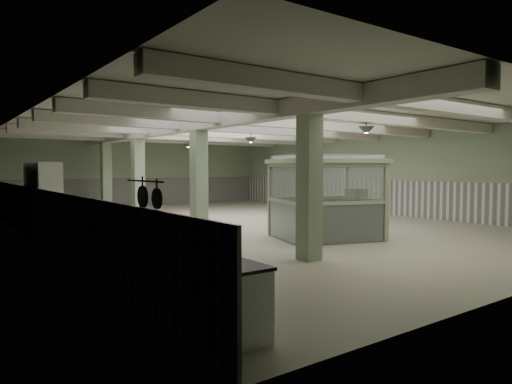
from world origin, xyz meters
TOP-DOWN VIEW (x-y plane):
  - floor at (0.00, 0.00)m, footprint 20.00×20.00m
  - ceiling at (0.00, 0.00)m, footprint 14.00×20.00m
  - wall_back at (0.00, 10.00)m, footprint 14.00×0.02m
  - wall_left at (-7.00, 0.00)m, footprint 0.02×20.00m
  - wall_right at (7.00, 0.00)m, footprint 0.02×20.00m
  - wainscot_left at (-6.97, 0.00)m, footprint 0.05×19.90m
  - wainscot_right at (6.97, 0.00)m, footprint 0.05×19.90m
  - wainscot_back at (0.00, 9.97)m, footprint 13.90×0.05m
  - girder at (-2.50, 0.00)m, footprint 0.45×19.90m
  - beam_a at (0.00, -7.50)m, footprint 13.90×0.35m
  - beam_b at (0.00, -5.00)m, footprint 13.90×0.35m
  - beam_c at (0.00, -2.50)m, footprint 13.90×0.35m
  - beam_d at (0.00, 0.00)m, footprint 13.90×0.35m
  - beam_e at (0.00, 2.50)m, footprint 13.90×0.35m
  - beam_f at (0.00, 5.00)m, footprint 13.90×0.35m
  - beam_g at (0.00, 7.50)m, footprint 13.90×0.35m
  - column_a at (-2.50, -6.00)m, footprint 0.42×0.42m
  - column_b at (-2.50, -1.00)m, footprint 0.42×0.42m
  - column_c at (-2.50, 4.00)m, footprint 0.42×0.42m
  - column_d at (-2.50, 8.00)m, footprint 0.42×0.42m
  - hook_rail at (-6.93, -7.60)m, footprint 0.02×1.20m
  - pendant_front at (0.50, -5.00)m, footprint 0.44×0.44m
  - pendant_mid at (0.50, 0.50)m, footprint 0.44×0.44m
  - pendant_back at (0.50, 5.50)m, footprint 0.44×0.44m
  - prep_counter at (-6.54, -7.00)m, footprint 0.85×4.85m
  - pitcher_near at (-6.65, -6.39)m, footprint 0.24×0.26m
  - pitcher_far at (-6.56, -7.91)m, footprint 0.19×0.22m
  - veg_colander at (-6.61, -7.68)m, footprint 0.43×0.43m
  - orange_bowl at (-6.50, -5.95)m, footprint 0.31×0.31m
  - skillet_near at (-6.88, -7.89)m, footprint 0.04×0.27m
  - skillet_far at (-6.88, -7.41)m, footprint 0.04×0.30m
  - walkin_cooler at (-6.62, 0.65)m, footprint 0.95×2.37m
  - guard_booth at (-0.02, -3.97)m, footprint 3.44×3.15m
  - filing_cabinet at (1.39, -3.87)m, footprint 0.63×0.75m

SIDE VIEW (x-z plane):
  - floor at x=0.00m, z-range 0.00..0.00m
  - prep_counter at x=-6.54m, z-range 0.01..0.92m
  - filing_cabinet at x=1.39m, z-range 0.00..1.39m
  - wainscot_left at x=-6.97m, z-range 0.00..1.50m
  - wainscot_right at x=6.97m, z-range 0.00..1.50m
  - wainscot_back at x=0.00m, z-range 0.00..1.50m
  - orange_bowl at x=-6.50m, z-range 0.90..0.99m
  - veg_colander at x=-6.61m, z-range 0.90..1.09m
  - pitcher_far at x=-6.56m, z-range 0.90..1.16m
  - pitcher_near at x=-6.65m, z-range 0.90..1.17m
  - walkin_cooler at x=-6.62m, z-range 0.00..2.17m
  - guard_booth at x=-0.02m, z-range 0.40..2.79m
  - skillet_near at x=-6.88m, z-range 1.49..1.77m
  - skillet_far at x=-6.88m, z-range 1.48..1.78m
  - wall_back at x=0.00m, z-range 0.00..3.60m
  - wall_left at x=-7.00m, z-range 0.00..3.60m
  - wall_right at x=7.00m, z-range 0.00..3.60m
  - column_a at x=-2.50m, z-range 0.00..3.60m
  - column_b at x=-2.50m, z-range 0.00..3.60m
  - column_c at x=-2.50m, z-range 0.00..3.60m
  - column_d at x=-2.50m, z-range 0.00..3.60m
  - hook_rail at x=-6.93m, z-range 1.84..1.86m
  - pendant_front at x=0.50m, z-range 2.94..3.16m
  - pendant_mid at x=0.50m, z-range 2.94..3.16m
  - pendant_back at x=0.50m, z-range 2.94..3.16m
  - girder at x=-2.50m, z-range 3.18..3.58m
  - beam_a at x=0.00m, z-range 3.26..3.58m
  - beam_b at x=0.00m, z-range 3.26..3.58m
  - beam_c at x=0.00m, z-range 3.26..3.58m
  - beam_d at x=0.00m, z-range 3.26..3.58m
  - beam_e at x=0.00m, z-range 3.26..3.58m
  - beam_f at x=0.00m, z-range 3.26..3.58m
  - beam_g at x=0.00m, z-range 3.26..3.58m
  - ceiling at x=0.00m, z-range 3.59..3.61m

